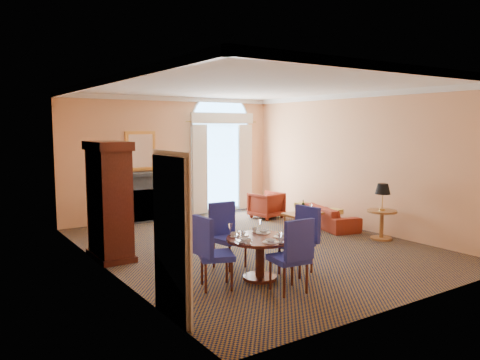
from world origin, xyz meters
TOP-DOWN VIEW (x-y plane):
  - ground at (0.00, 0.00)m, footprint 7.50×7.50m
  - room_envelope at (-0.03, 0.67)m, footprint 6.04×7.52m
  - armoire at (-2.72, 0.72)m, footprint 0.62×1.10m
  - dining_table at (-1.14, -1.78)m, footprint 1.07×1.07m
  - dining_chair_north at (-1.21, -0.87)m, footprint 0.59×0.59m
  - dining_chair_south at (-1.12, -2.57)m, footprint 0.55×0.55m
  - dining_chair_east at (-0.37, -1.88)m, footprint 0.62×0.62m
  - dining_chair_west at (-2.03, -1.74)m, footprint 0.64×0.64m
  - sofa at (2.55, 0.43)m, footprint 1.11×1.89m
  - armchair at (1.98, 2.21)m, footprint 0.86×0.88m
  - coffee_table at (1.63, 0.35)m, footprint 0.91×0.52m
  - side_table at (2.60, -1.09)m, footprint 0.63×0.63m

SIDE VIEW (x-z plane):
  - ground at x=0.00m, z-range 0.00..0.00m
  - sofa at x=2.55m, z-range 0.00..0.52m
  - armchair at x=1.98m, z-range 0.00..0.69m
  - coffee_table at x=1.63m, z-range 0.04..0.81m
  - dining_table at x=-1.14m, z-range 0.08..0.95m
  - dining_chair_north at x=-1.21m, z-range 0.08..1.18m
  - dining_chair_south at x=-1.12m, z-range 0.08..1.18m
  - dining_chair_east at x=-0.37m, z-range 0.08..1.18m
  - dining_chair_west at x=-2.03m, z-range 0.08..1.18m
  - side_table at x=2.60m, z-range 0.14..1.32m
  - armoire at x=-2.72m, z-range -0.04..2.11m
  - room_envelope at x=-0.03m, z-range 0.78..4.23m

